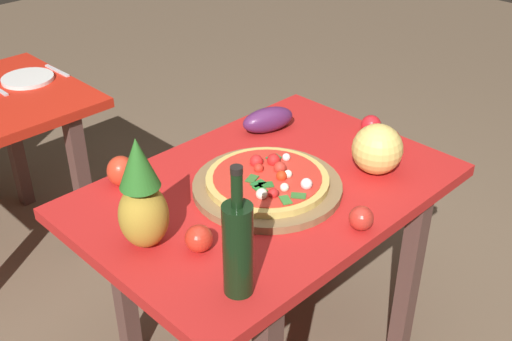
# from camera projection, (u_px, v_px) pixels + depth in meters

# --- Properties ---
(display_table) EXTENTS (1.17, 0.81, 0.75)m
(display_table) POSITION_uv_depth(u_px,v_px,m) (266.00, 212.00, 2.04)
(display_table) COLOR brown
(display_table) RESTS_ON ground_plane
(pizza_board) EXTENTS (0.47, 0.47, 0.02)m
(pizza_board) POSITION_uv_depth(u_px,v_px,m) (267.00, 187.00, 1.97)
(pizza_board) COLOR olive
(pizza_board) RESTS_ON display_table
(pizza) EXTENTS (0.38, 0.38, 0.06)m
(pizza) POSITION_uv_depth(u_px,v_px,m) (268.00, 179.00, 1.95)
(pizza) COLOR #D5B55A
(pizza) RESTS_ON pizza_board
(wine_bottle) EXTENTS (0.08, 0.08, 0.36)m
(wine_bottle) POSITION_uv_depth(u_px,v_px,m) (238.00, 247.00, 1.51)
(wine_bottle) COLOR black
(wine_bottle) RESTS_ON display_table
(pineapple_left) EXTENTS (0.14, 0.14, 0.33)m
(pineapple_left) POSITION_uv_depth(u_px,v_px,m) (142.00, 199.00, 1.66)
(pineapple_left) COLOR #B48D2F
(pineapple_left) RESTS_ON display_table
(melon) EXTENTS (0.17, 0.17, 0.17)m
(melon) POSITION_uv_depth(u_px,v_px,m) (377.00, 149.00, 2.03)
(melon) COLOR #EFCB68
(melon) RESTS_ON display_table
(bell_pepper) EXTENTS (0.09, 0.09, 0.10)m
(bell_pepper) POSITION_uv_depth(u_px,v_px,m) (121.00, 171.00, 1.98)
(bell_pepper) COLOR red
(bell_pepper) RESTS_ON display_table
(eggplant) EXTENTS (0.22, 0.15, 0.09)m
(eggplant) POSITION_uv_depth(u_px,v_px,m) (268.00, 120.00, 2.29)
(eggplant) COLOR #532253
(eggplant) RESTS_ON display_table
(tomato_near_board) EXTENTS (0.07, 0.07, 0.07)m
(tomato_near_board) POSITION_uv_depth(u_px,v_px,m) (361.00, 218.00, 1.78)
(tomato_near_board) COLOR red
(tomato_near_board) RESTS_ON display_table
(tomato_by_bottle) EXTENTS (0.08, 0.08, 0.08)m
(tomato_by_bottle) POSITION_uv_depth(u_px,v_px,m) (199.00, 239.00, 1.70)
(tomato_by_bottle) COLOR red
(tomato_by_bottle) RESTS_ON display_table
(tomato_at_corner) EXTENTS (0.08, 0.08, 0.08)m
(tomato_at_corner) POSITION_uv_depth(u_px,v_px,m) (389.00, 140.00, 2.17)
(tomato_at_corner) COLOR red
(tomato_at_corner) RESTS_ON display_table
(tomato_beside_pepper) EXTENTS (0.07, 0.07, 0.07)m
(tomato_beside_pepper) POSITION_uv_depth(u_px,v_px,m) (371.00, 125.00, 2.27)
(tomato_beside_pepper) COLOR red
(tomato_beside_pepper) RESTS_ON display_table
(dinner_plate) EXTENTS (0.22, 0.22, 0.02)m
(dinner_plate) POSITION_uv_depth(u_px,v_px,m) (28.00, 79.00, 2.71)
(dinner_plate) COLOR white
(dinner_plate) RESTS_ON background_table
(knife_utensil) EXTENTS (0.02, 0.18, 0.01)m
(knife_utensil) POSITION_uv_depth(u_px,v_px,m) (57.00, 71.00, 2.80)
(knife_utensil) COLOR silver
(knife_utensil) RESTS_ON background_table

